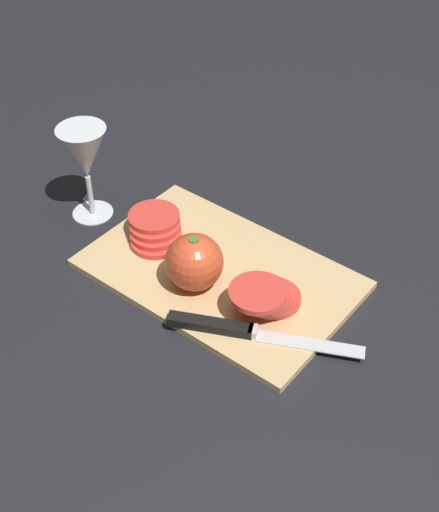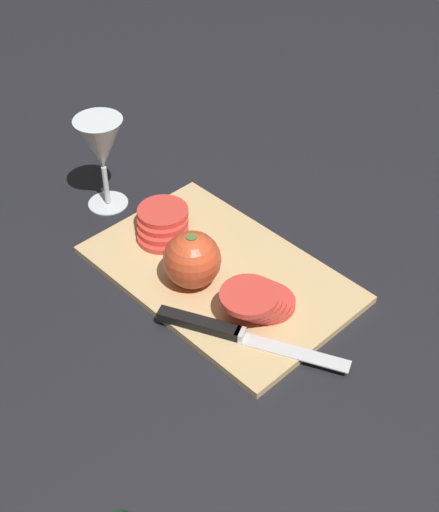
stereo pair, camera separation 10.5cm
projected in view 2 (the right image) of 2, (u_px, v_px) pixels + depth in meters
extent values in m
plane|color=black|center=(238.00, 270.00, 1.09)|extent=(3.00, 3.00, 0.00)
cube|color=tan|center=(220.00, 274.00, 1.07)|extent=(0.40, 0.25, 0.01)
cylinder|color=silver|center=(108.00, 203.00, 1.21)|extent=(0.07, 0.07, 0.00)
cylinder|color=silver|center=(106.00, 185.00, 1.19)|extent=(0.01, 0.01, 0.07)
cone|color=silver|center=(101.00, 144.00, 1.14)|extent=(0.08, 0.08, 0.09)
cone|color=beige|center=(103.00, 159.00, 1.15)|extent=(0.03, 0.03, 0.03)
sphere|color=#DB4C28|center=(192.00, 260.00, 1.03)|extent=(0.09, 0.09, 0.09)
cylinder|color=#47702D|center=(191.00, 239.00, 1.00)|extent=(0.02, 0.02, 0.01)
cube|color=silver|center=(294.00, 352.00, 0.95)|extent=(0.15, 0.09, 0.00)
cube|color=silver|center=(240.00, 334.00, 0.96)|extent=(0.02, 0.02, 0.01)
cube|color=black|center=(199.00, 323.00, 0.98)|extent=(0.12, 0.07, 0.01)
cylinder|color=#D63D33|center=(267.00, 303.00, 1.01)|extent=(0.08, 0.08, 0.01)
cylinder|color=#D63D33|center=(263.00, 301.00, 1.00)|extent=(0.08, 0.08, 0.01)
cylinder|color=#D63D33|center=(258.00, 299.00, 0.99)|extent=(0.08, 0.08, 0.01)
cylinder|color=#D63D33|center=(253.00, 298.00, 0.98)|extent=(0.08, 0.08, 0.01)
cylinder|color=#D63D33|center=(249.00, 296.00, 0.97)|extent=(0.08, 0.08, 0.01)
cylinder|color=#D63D33|center=(163.00, 236.00, 1.13)|extent=(0.08, 0.08, 0.01)
cylinder|color=#D63D33|center=(163.00, 228.00, 1.13)|extent=(0.08, 0.08, 0.01)
cylinder|color=#D63D33|center=(163.00, 220.00, 1.13)|extent=(0.08, 0.08, 0.01)
cylinder|color=#D63D33|center=(163.00, 212.00, 1.13)|extent=(0.08, 0.08, 0.01)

